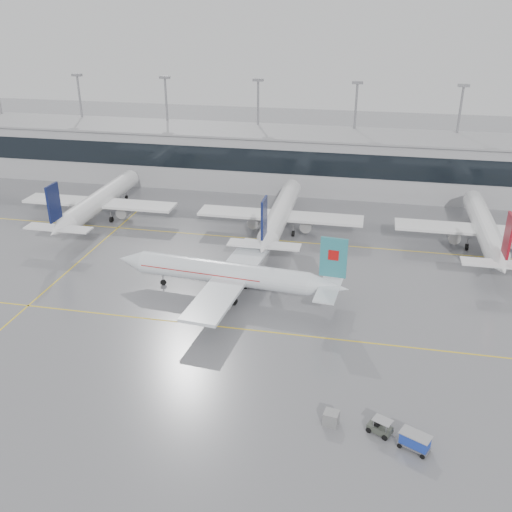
% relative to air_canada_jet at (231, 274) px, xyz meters
% --- Properties ---
extents(ground, '(320.00, 320.00, 0.00)m').
position_rel_air_canada_jet_xyz_m(ground, '(2.91, -8.70, -3.36)').
color(ground, slate).
rests_on(ground, ground).
extents(taxi_line_main, '(120.00, 0.25, 0.01)m').
position_rel_air_canada_jet_xyz_m(taxi_line_main, '(2.91, -8.70, -3.36)').
color(taxi_line_main, yellow).
rests_on(taxi_line_main, ground).
extents(taxi_line_north, '(120.00, 0.25, 0.01)m').
position_rel_air_canada_jet_xyz_m(taxi_line_north, '(2.91, 21.30, -3.36)').
color(taxi_line_north, yellow).
rests_on(taxi_line_north, ground).
extents(taxi_line_cross, '(0.25, 60.00, 0.01)m').
position_rel_air_canada_jet_xyz_m(taxi_line_cross, '(-27.09, 6.30, -3.36)').
color(taxi_line_cross, yellow).
rests_on(taxi_line_cross, ground).
extents(terminal, '(180.00, 15.00, 12.00)m').
position_rel_air_canada_jet_xyz_m(terminal, '(2.91, 53.30, 2.64)').
color(terminal, '#99999D').
rests_on(terminal, ground).
extents(terminal_glass, '(180.00, 0.20, 5.00)m').
position_rel_air_canada_jet_xyz_m(terminal_glass, '(2.91, 45.75, 4.14)').
color(terminal_glass, black).
rests_on(terminal_glass, ground).
extents(terminal_roof, '(182.00, 16.00, 0.40)m').
position_rel_air_canada_jet_xyz_m(terminal_roof, '(2.91, 53.30, 8.84)').
color(terminal_roof, gray).
rests_on(terminal_roof, ground).
extents(light_masts, '(156.40, 1.00, 22.60)m').
position_rel_air_canada_jet_xyz_m(light_masts, '(2.91, 59.30, 9.98)').
color(light_masts, gray).
rests_on(light_masts, ground).
extents(air_canada_jet, '(34.72, 27.40, 10.69)m').
position_rel_air_canada_jet_xyz_m(air_canada_jet, '(0.00, 0.00, 0.00)').
color(air_canada_jet, silver).
rests_on(air_canada_jet, ground).
extents(parked_jet_b, '(29.64, 36.96, 11.72)m').
position_rel_air_canada_jet_xyz_m(parked_jet_b, '(-32.09, 24.99, 0.35)').
color(parked_jet_b, white).
rests_on(parked_jet_b, ground).
extents(parked_jet_c, '(29.64, 36.96, 11.72)m').
position_rel_air_canada_jet_xyz_m(parked_jet_c, '(2.91, 24.99, 0.35)').
color(parked_jet_c, white).
rests_on(parked_jet_c, ground).
extents(parked_jet_d, '(29.64, 36.96, 11.72)m').
position_rel_air_canada_jet_xyz_m(parked_jet_d, '(37.91, 24.99, 0.35)').
color(parked_jet_d, white).
rests_on(parked_jet_d, ground).
extents(baggage_tug, '(3.46, 2.32, 1.69)m').
position_rel_air_canada_jet_xyz_m(baggage_tug, '(21.12, -24.79, -2.77)').
color(baggage_tug, '#3B3F37').
rests_on(baggage_tug, ground).
extents(baggage_cart, '(3.26, 2.67, 1.77)m').
position_rel_air_canada_jet_xyz_m(baggage_cart, '(24.35, -26.37, -2.33)').
color(baggage_cart, gray).
rests_on(baggage_cart, ground).
extents(gse_unit, '(1.68, 1.60, 1.46)m').
position_rel_air_canada_jet_xyz_m(gse_unit, '(16.31, -24.46, -2.63)').
color(gse_unit, gray).
rests_on(gse_unit, ground).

